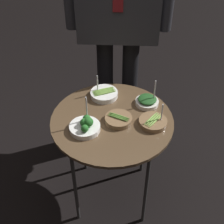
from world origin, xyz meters
TOP-DOWN VIEW (x-y plane):
  - ground_plane at (0.00, 0.00)m, footprint 8.00×8.00m
  - serving_cart at (0.00, 0.00)m, footprint 0.66×0.66m
  - bowl_asparagus_front_center at (0.04, -0.02)m, footprint 0.15×0.15m
  - bowl_broccoli_back_right at (-0.13, -0.09)m, footprint 0.16×0.16m
  - bowl_asparagus_mid_left at (-0.06, 0.20)m, footprint 0.16×0.16m
  - bowl_asparagus_far_rim at (0.22, -0.03)m, footprint 0.15×0.15m
  - bowl_spinach_front_left at (0.19, 0.14)m, footprint 0.13×0.13m

SIDE VIEW (x-z plane):
  - ground_plane at x=0.00m, z-range 0.00..0.00m
  - serving_cart at x=0.00m, z-range 0.28..0.94m
  - bowl_asparagus_front_center at x=0.04m, z-range 0.65..0.69m
  - bowl_asparagus_far_rim at x=0.22m, z-range 0.61..0.74m
  - bowl_asparagus_mid_left at x=-0.06m, z-range 0.61..0.74m
  - bowl_spinach_front_left at x=0.19m, z-range 0.60..0.76m
  - bowl_broccoli_back_right at x=-0.13m, z-range 0.59..0.77m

